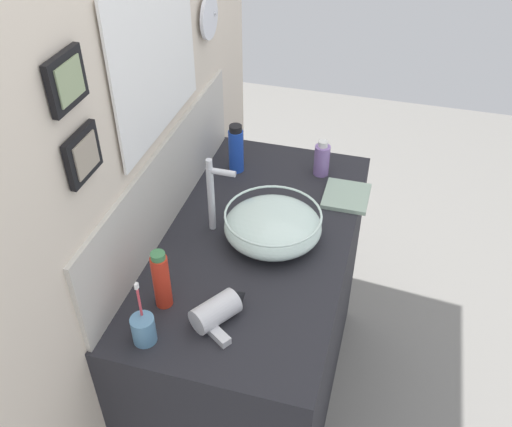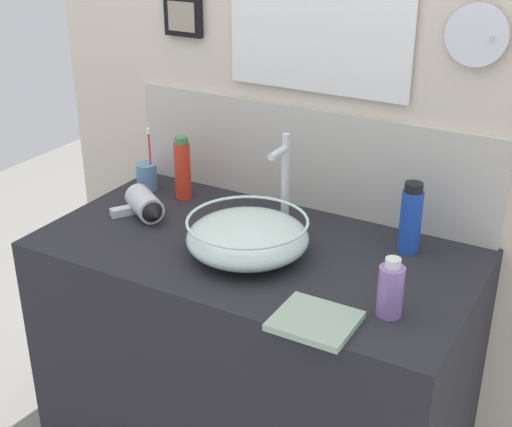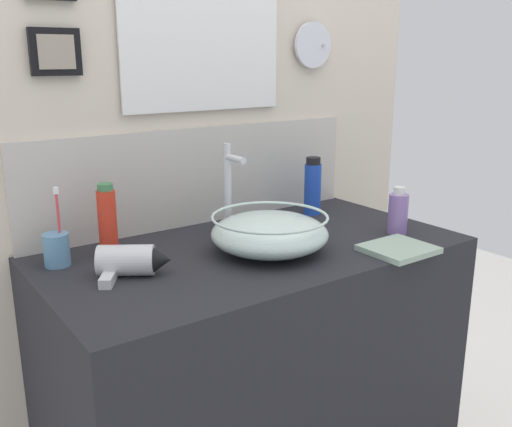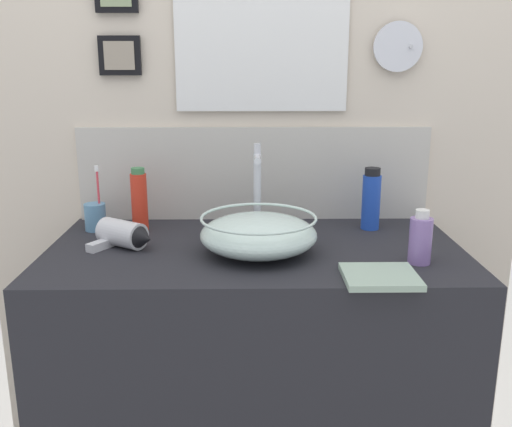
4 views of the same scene
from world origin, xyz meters
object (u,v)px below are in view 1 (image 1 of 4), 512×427
Objects in this scene: spray_bottle at (161,280)px; soap_dispenser at (236,149)px; toothbrush_cup at (144,329)px; hand_towel at (346,196)px; faucet at (213,191)px; hair_drier at (220,310)px; shampoo_bottle at (322,159)px; glass_bowl_sink at (273,225)px.

soap_dispenser is at bearing 0.19° from spray_bottle.
hand_towel is at bearing -28.59° from toothbrush_cup.
faucet is 1.41× the size of soap_dispenser.
hair_drier is 1.40× the size of shampoo_bottle.
hand_towel is at bearing -98.52° from soap_dispenser.
toothbrush_cup reaches higher than soap_dispenser.
soap_dispenser is (0.36, 0.24, 0.04)m from glass_bowl_sink.
hand_towel is at bearing -33.54° from spray_bottle.
faucet is 0.52m from shampoo_bottle.
glass_bowl_sink is at bearing -146.55° from soap_dispenser.
toothbrush_cup is at bearing -179.34° from spray_bottle.
hand_towel is (0.30, -0.41, -0.15)m from faucet.
hand_towel is (-0.07, -0.44, -0.09)m from soap_dispenser.
soap_dispenser reaches higher than shampoo_bottle.
hand_towel is (0.67, -0.44, -0.09)m from spray_bottle.
soap_dispenser is 0.99× the size of spray_bottle.
glass_bowl_sink is at bearing 145.20° from hand_towel.
faucet is at bearing -4.89° from spray_bottle.
spray_bottle reaches higher than hand_towel.
spray_bottle reaches higher than soap_dispenser.
shampoo_bottle is 0.19m from hand_towel.
soap_dispenser reaches higher than hair_drier.
faucet reaches higher than spray_bottle.
faucet is 1.36× the size of hair_drier.
hair_drier is 0.19m from spray_bottle.
faucet is 0.53m from toothbrush_cup.
spray_bottle reaches higher than shampoo_bottle.
shampoo_bottle is (0.43, -0.09, 0.01)m from glass_bowl_sink.
toothbrush_cup reaches higher than hair_drier.
hand_towel is at bearing -21.17° from hair_drier.
glass_bowl_sink is 1.80× the size of hand_towel.
toothbrush_cup is 1.05× the size of soap_dispenser.
glass_bowl_sink is at bearing -8.54° from hair_drier.
glass_bowl_sink is 1.65× the size of soap_dispenser.
toothbrush_cup is at bearing 155.37° from glass_bowl_sink.
faucet reaches higher than toothbrush_cup.
glass_bowl_sink is 0.39m from hair_drier.
glass_bowl_sink is at bearing -24.63° from toothbrush_cup.
hair_drier is 0.99× the size of toothbrush_cup.
faucet reaches higher than glass_bowl_sink.
glass_bowl_sink is 0.44m from soap_dispenser.
hair_drier is 1.02× the size of spray_bottle.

